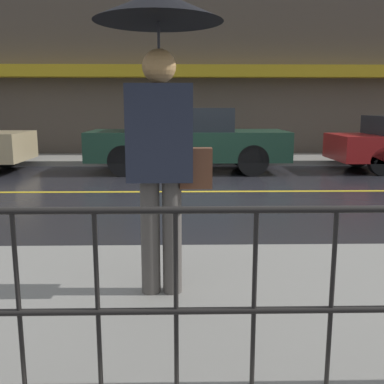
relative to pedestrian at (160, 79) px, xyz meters
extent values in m
plane|color=black|center=(0.51, 4.93, -1.75)|extent=(80.00, 80.00, 0.00)
cube|color=gray|center=(0.51, -0.13, -1.68)|extent=(28.00, 2.68, 0.14)
cube|color=gray|center=(0.51, 9.67, -1.68)|extent=(28.00, 2.03, 0.14)
cube|color=gold|center=(0.51, 4.93, -1.75)|extent=(25.20, 0.12, 0.01)
cube|color=#4C4238|center=(0.51, 10.84, 0.96)|extent=(28.00, 0.30, 5.43)
cube|color=#B79319|center=(0.51, 10.41, 0.85)|extent=(16.80, 0.55, 0.35)
cylinder|color=black|center=(0.51, -1.22, -0.68)|extent=(12.00, 0.04, 0.04)
cylinder|color=black|center=(0.51, -1.22, -1.19)|extent=(12.00, 0.04, 0.04)
cylinder|color=black|center=(-0.65, -1.22, -1.15)|extent=(0.02, 0.02, 0.94)
cylinder|color=black|center=(-0.26, -1.22, -1.15)|extent=(0.02, 0.02, 0.94)
cylinder|color=black|center=(0.12, -1.22, -1.15)|extent=(0.02, 0.02, 0.94)
cylinder|color=black|center=(0.51, -1.22, -1.15)|extent=(0.02, 0.02, 0.94)
cylinder|color=black|center=(0.90, -1.22, -1.15)|extent=(0.02, 0.02, 0.94)
cylinder|color=#4C4742|center=(-0.09, 0.00, -1.17)|extent=(0.15, 0.15, 0.88)
cylinder|color=#4C4742|center=(0.08, 0.00, -1.17)|extent=(0.15, 0.15, 0.88)
cube|color=#232838|center=(-0.01, 0.00, -0.38)|extent=(0.48, 0.29, 0.70)
sphere|color=tan|center=(-0.01, 0.00, 0.09)|extent=(0.24, 0.24, 0.24)
cylinder|color=#262628|center=(-0.01, 0.00, 0.00)|extent=(0.02, 0.02, 0.77)
cone|color=black|center=(-0.01, 0.00, 0.49)|extent=(0.92, 0.92, 0.21)
cube|color=brown|center=(0.26, 0.00, -0.64)|extent=(0.24, 0.12, 0.30)
cylinder|color=black|center=(-4.41, 8.39, -1.42)|extent=(0.67, 0.22, 0.67)
cube|color=#193828|center=(0.28, 7.63, -1.10)|extent=(4.74, 1.80, 0.69)
cube|color=#1E2328|center=(0.09, 7.63, -0.49)|extent=(2.47, 1.66, 0.54)
cylinder|color=black|center=(1.75, 8.42, -1.39)|extent=(0.72, 0.22, 0.72)
cylinder|color=black|center=(1.75, 6.83, -1.39)|extent=(0.72, 0.22, 0.72)
cylinder|color=black|center=(-1.19, 8.42, -1.39)|extent=(0.72, 0.22, 0.72)
cylinder|color=black|center=(-1.19, 6.83, -1.39)|extent=(0.72, 0.22, 0.72)
cylinder|color=black|center=(4.75, 8.39, -1.42)|extent=(0.66, 0.22, 0.66)
cylinder|color=black|center=(4.75, 6.86, -1.42)|extent=(0.66, 0.22, 0.66)
camera|label=1|loc=(0.16, -3.30, -0.20)|focal=42.00mm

